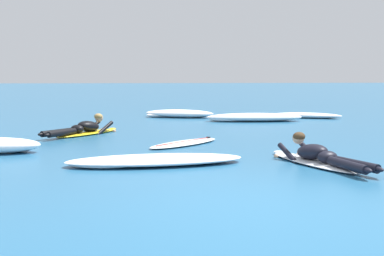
{
  "coord_description": "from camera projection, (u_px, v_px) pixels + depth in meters",
  "views": [
    {
      "loc": [
        -1.33,
        -5.92,
        1.52
      ],
      "look_at": [
        -0.44,
        4.92,
        0.36
      ],
      "focal_mm": 48.91,
      "sensor_mm": 36.0,
      "label": 1
    }
  ],
  "objects": [
    {
      "name": "whitewater_far_band",
      "position": [
        254.0,
        117.0,
        16.36
      ],
      "size": [
        3.03,
        0.97,
        0.26
      ],
      "color": "white",
      "rests_on": "ground"
    },
    {
      "name": "ground_plane",
      "position": [
        193.0,
        122.0,
        16.04
      ],
      "size": [
        120.0,
        120.0,
        0.0
      ],
      "primitive_type": "plane",
      "color": "#235B84"
    },
    {
      "name": "whitewater_mid_left",
      "position": [
        307.0,
        115.0,
        17.52
      ],
      "size": [
        2.34,
        1.47,
        0.18
      ],
      "color": "white",
      "rests_on": "ground"
    },
    {
      "name": "surfer_near",
      "position": [
        318.0,
        157.0,
        8.61
      ],
      "size": [
        1.23,
        2.62,
        0.54
      ],
      "color": "silver",
      "rests_on": "ground"
    },
    {
      "name": "surfer_far",
      "position": [
        84.0,
        129.0,
        12.77
      ],
      "size": [
        1.78,
        2.32,
        0.55
      ],
      "color": "yellow",
      "rests_on": "ground"
    },
    {
      "name": "drifting_surfboard",
      "position": [
        185.0,
        143.0,
        11.06
      ],
      "size": [
        1.83,
        1.89,
        0.16
      ],
      "color": "white",
      "rests_on": "ground"
    },
    {
      "name": "whitewater_mid_right",
      "position": [
        155.0,
        160.0,
        8.66
      ],
      "size": [
        3.04,
        1.25,
        0.16
      ],
      "color": "white",
      "rests_on": "ground"
    },
    {
      "name": "whitewater_back",
      "position": [
        179.0,
        114.0,
        17.72
      ],
      "size": [
        2.47,
        1.39,
        0.27
      ],
      "color": "white",
      "rests_on": "ground"
    }
  ]
}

